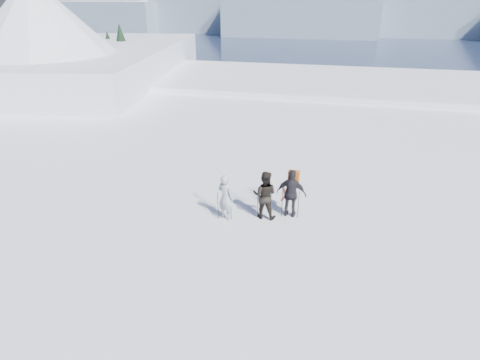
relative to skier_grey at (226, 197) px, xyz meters
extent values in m
plane|color=white|center=(2.36, 56.85, -18.42)|extent=(220.00, 208.01, 71.62)
cube|color=white|center=(2.36, 26.85, -7.42)|extent=(180.00, 16.00, 14.00)
plane|color=#212C4B|center=(2.36, 286.85, -30.92)|extent=(820.00, 820.00, 0.00)
cube|color=slate|center=(-277.64, 436.85, -13.92)|extent=(150.00, 80.00, 34.00)
cube|color=white|center=(-277.64, 436.85, 0.08)|extent=(127.50, 70.00, 8.00)
cube|color=slate|center=(-157.64, 466.85, -7.92)|extent=(130.00, 80.00, 46.00)
cube|color=slate|center=(-37.64, 436.85, -11.92)|extent=(160.00, 80.00, 38.00)
cube|color=white|center=(-37.64, 436.85, 4.08)|extent=(136.00, 70.00, 8.00)
cube|color=slate|center=(102.36, 466.85, -4.92)|extent=(140.00, 80.00, 52.00)
cube|color=white|center=(-25.64, 24.85, -5.92)|extent=(29.19, 35.68, 16.00)
cone|color=white|center=(-22.64, 18.85, 4.08)|extent=(18.00, 18.00, 9.00)
cone|color=white|center=(-30.64, 28.85, 0.08)|extent=(16.00, 16.00, 8.00)
cube|color=#2D2B28|center=(-19.64, 32.85, -9.92)|extent=(21.55, 17.87, 14.25)
cone|color=black|center=(-19.64, 24.85, -4.42)|extent=(5.04, 5.04, 9.00)
cone|color=black|center=(-24.64, 32.85, -2.92)|extent=(6.72, 6.72, 12.00)
cone|color=black|center=(-21.64, 30.85, -2.42)|extent=(7.28, 7.28, 13.00)
cone|color=black|center=(-17.64, 26.85, -3.42)|extent=(6.16, 6.16, 11.00)
cone|color=black|center=(-15.64, 28.85, -3.92)|extent=(5.60, 5.60, 10.00)
cone|color=black|center=(-22.64, 27.85, -3.42)|extent=(6.16, 6.16, 11.00)
cone|color=black|center=(-16.64, 31.85, -3.92)|extent=(5.60, 5.60, 10.00)
imported|color=#9EA6AD|center=(0.00, 0.00, 0.00)|extent=(0.79, 0.67, 1.84)
imported|color=black|center=(1.40, 0.44, 0.04)|extent=(0.94, 0.74, 1.92)
imported|color=black|center=(2.38, 0.76, 0.05)|extent=(1.17, 0.57, 1.94)
cube|color=#C05A12|center=(2.40, 1.01, 1.34)|extent=(0.43, 0.27, 0.63)
cylinder|color=black|center=(-0.28, -0.10, -0.35)|extent=(0.02, 0.02, 1.14)
cylinder|color=black|center=(0.23, -0.06, -0.34)|extent=(0.02, 0.02, 1.17)
cylinder|color=black|center=(1.17, 0.33, -0.33)|extent=(0.02, 0.02, 1.17)
cylinder|color=black|center=(1.67, 0.37, -0.30)|extent=(0.02, 0.02, 1.23)
cylinder|color=black|center=(2.06, 0.63, -0.25)|extent=(0.02, 0.02, 1.33)
cylinder|color=black|center=(2.67, 0.67, -0.35)|extent=(0.02, 0.02, 1.15)
cube|color=black|center=(1.92, 2.66, -0.90)|extent=(0.52, 1.67, 0.03)
cube|color=black|center=(2.06, 2.66, -0.90)|extent=(0.41, 1.69, 0.03)
camera|label=1|loc=(3.46, -11.83, 6.71)|focal=28.00mm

